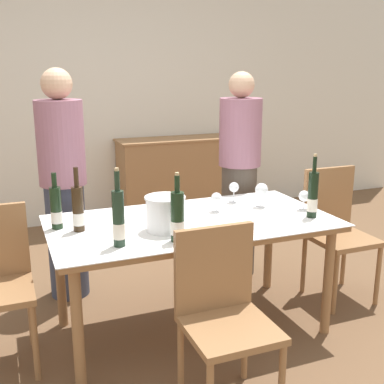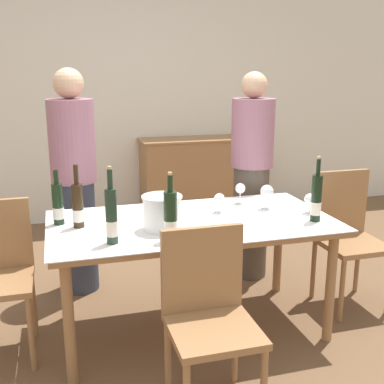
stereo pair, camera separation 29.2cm
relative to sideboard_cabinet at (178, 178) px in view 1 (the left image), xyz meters
name	(u,v)px [view 1 (the left image)]	position (x,y,z in m)	size (l,w,h in m)	color
ground_plane	(192,328)	(-0.77, -2.33, -0.45)	(12.00, 12.00, 0.00)	brown
back_wall	(101,93)	(-0.77, 0.29, 0.95)	(8.00, 0.10, 2.80)	silver
sideboard_cabinet	(178,178)	(0.00, 0.00, 0.00)	(1.35, 0.46, 0.91)	#996B42
dining_table	(192,231)	(-0.77, -2.33, 0.22)	(1.74, 0.91, 0.74)	#996B42
ice_bucket	(165,213)	(-0.98, -2.45, 0.40)	(0.23, 0.23, 0.20)	white
wine_bottle_0	(119,219)	(-1.28, -2.60, 0.44)	(0.06, 0.06, 0.42)	#1E3323
wine_bottle_1	(177,218)	(-0.97, -2.64, 0.42)	(0.07, 0.07, 0.38)	black
wine_bottle_2	(56,209)	(-1.55, -2.18, 0.41)	(0.07, 0.07, 0.33)	black
wine_bottle_3	(313,196)	(-0.04, -2.55, 0.43)	(0.06, 0.06, 0.40)	black
wine_bottle_4	(78,210)	(-1.44, -2.27, 0.42)	(0.07, 0.07, 0.37)	#332314
wine_glass_0	(304,197)	(0.01, -2.40, 0.38)	(0.07, 0.07, 0.13)	white
wine_glass_1	(234,188)	(-0.34, -2.06, 0.39)	(0.07, 0.07, 0.14)	white
wine_glass_2	(262,190)	(-0.22, -2.23, 0.40)	(0.09, 0.09, 0.16)	white
wine_glass_3	(216,199)	(-0.55, -2.22, 0.38)	(0.07, 0.07, 0.13)	white
chair_right_end	(335,224)	(0.40, -2.24, 0.09)	(0.42, 0.42, 0.95)	#996B42
chair_near_front	(223,307)	(-0.88, -3.02, 0.06)	(0.42, 0.42, 0.90)	#996B42
person_host	(64,186)	(-1.43, -1.52, 0.38)	(0.33, 0.33, 1.66)	#383F56
person_guest_left	(239,177)	(-0.08, -1.63, 0.36)	(0.33, 0.33, 1.63)	#51473D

